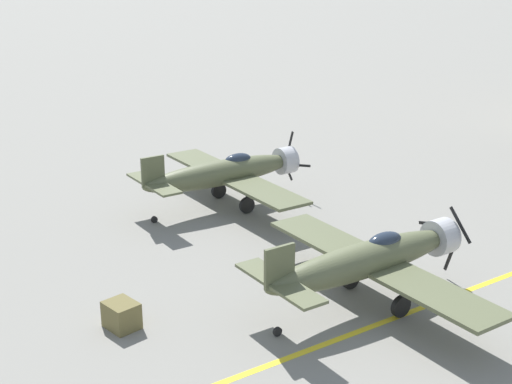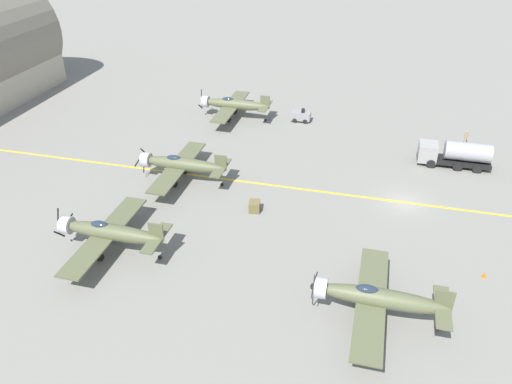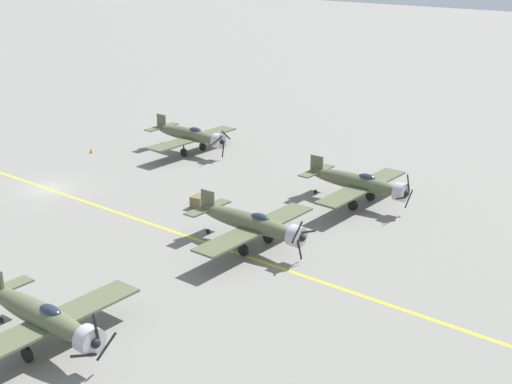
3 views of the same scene
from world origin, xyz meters
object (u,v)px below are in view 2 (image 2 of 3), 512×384
(tow_tractor, at_px, (301,116))
(airplane_far_right, at_px, (233,104))
(ground_crew_walking, at_px, (466,137))
(traffic_cone, at_px, (484,275))
(fuel_tanker, at_px, (454,154))
(airplane_mid_left, at_px, (377,298))
(airplane_far_center, at_px, (181,164))
(airplane_far_left, at_px, (109,232))
(supply_crate_by_tanker, at_px, (254,206))

(tow_tractor, bearing_deg, airplane_far_right, 97.64)
(ground_crew_walking, relative_size, traffic_cone, 3.18)
(airplane_far_right, height_order, fuel_tanker, airplane_far_right)
(airplane_mid_left, height_order, ground_crew_walking, airplane_mid_left)
(airplane_mid_left, relative_size, ground_crew_walking, 6.86)
(airplane_far_center, distance_m, airplane_far_left, 13.25)
(airplane_far_left, distance_m, fuel_tanker, 38.71)
(airplane_far_left, bearing_deg, traffic_cone, -69.53)
(supply_crate_by_tanker, bearing_deg, airplane_mid_left, -134.12)
(airplane_far_center, xyz_separation_m, traffic_cone, (-8.74, -29.85, -1.74))
(airplane_mid_left, relative_size, traffic_cone, 21.82)
(fuel_tanker, bearing_deg, airplane_far_left, 128.85)
(ground_crew_walking, bearing_deg, traffic_cone, 178.02)
(airplane_far_right, bearing_deg, airplane_far_center, 171.88)
(airplane_far_center, distance_m, airplane_mid_left, 26.48)
(airplane_far_right, height_order, traffic_cone, airplane_far_right)
(airplane_far_left, height_order, fuel_tanker, airplane_far_left)
(airplane_far_right, distance_m, ground_crew_walking, 30.43)
(airplane_far_left, height_order, tow_tractor, airplane_far_left)
(airplane_mid_left, bearing_deg, supply_crate_by_tanker, 43.17)
(airplane_far_left, xyz_separation_m, supply_crate_by_tanker, (9.34, -10.51, -1.48))
(fuel_tanker, distance_m, traffic_cone, 19.91)
(airplane_far_center, relative_size, fuel_tanker, 1.50)
(tow_tractor, distance_m, supply_crate_by_tanker, 23.37)
(airplane_far_right, bearing_deg, airplane_far_left, 169.90)
(airplane_far_left, relative_size, supply_crate_by_tanker, 9.47)
(traffic_cone, bearing_deg, ground_crew_walking, -1.98)
(airplane_far_center, distance_m, ground_crew_walking, 35.47)
(tow_tractor, bearing_deg, traffic_cone, -144.40)
(airplane_far_center, height_order, ground_crew_walking, airplane_far_center)
(supply_crate_by_tanker, distance_m, traffic_cone, 21.27)
(tow_tractor, bearing_deg, airplane_far_left, 161.45)
(airplane_far_center, height_order, supply_crate_by_tanker, airplane_far_center)
(tow_tractor, distance_m, traffic_cone, 34.76)
(tow_tractor, bearing_deg, airplane_mid_left, -161.57)
(airplane_far_left, relative_size, tow_tractor, 4.62)
(ground_crew_walking, bearing_deg, airplane_far_center, 119.80)
(supply_crate_by_tanker, bearing_deg, airplane_far_left, 131.62)
(airplane_far_left, bearing_deg, tow_tractor, -6.18)
(airplane_far_right, bearing_deg, tow_tractor, -89.35)
(traffic_cone, bearing_deg, airplane_far_center, 73.68)
(airplane_mid_left, distance_m, supply_crate_by_tanker, 17.05)
(airplane_far_left, bearing_deg, ground_crew_walking, -33.83)
(airplane_far_right, bearing_deg, fuel_tanker, -111.16)
(supply_crate_by_tanker, xyz_separation_m, traffic_cone, (-4.90, -20.69, -0.25))
(airplane_mid_left, height_order, traffic_cone, airplane_mid_left)
(fuel_tanker, distance_m, ground_crew_walking, 6.83)
(airplane_far_right, xyz_separation_m, ground_crew_walking, (-0.65, -30.41, -1.06))
(airplane_mid_left, distance_m, fuel_tanker, 27.79)
(airplane_far_right, height_order, supply_crate_by_tanker, airplane_far_right)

